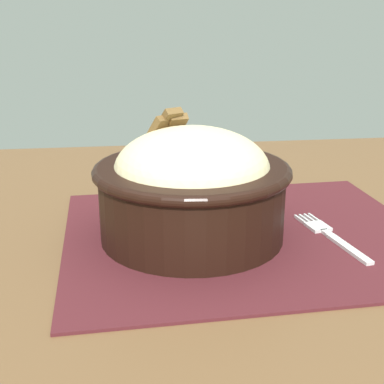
{
  "coord_description": "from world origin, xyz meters",
  "views": [
    {
      "loc": [
        -0.11,
        -0.51,
        1.0
      ],
      "look_at": [
        -0.04,
        0.01,
        0.82
      ],
      "focal_mm": 49.25,
      "sensor_mm": 36.0,
      "label": 1
    }
  ],
  "objects": [
    {
      "name": "table",
      "position": [
        0.0,
        0.0,
        0.69
      ],
      "size": [
        1.19,
        0.9,
        0.76
      ],
      "color": "brown",
      "rests_on": "ground_plane"
    },
    {
      "name": "placemat",
      "position": [
        0.02,
        0.01,
        0.77
      ],
      "size": [
        0.4,
        0.34,
        0.0
      ],
      "primitive_type": "cube",
      "rotation": [
        0.0,
        0.0,
        0.04
      ],
      "color": "#47191E",
      "rests_on": "table"
    },
    {
      "name": "fork",
      "position": [
        0.11,
        -0.01,
        0.77
      ],
      "size": [
        0.04,
        0.13,
        0.0
      ],
      "color": "silver",
      "rests_on": "placemat"
    },
    {
      "name": "bowl",
      "position": [
        -0.04,
        0.01,
        0.82
      ],
      "size": [
        0.21,
        0.21,
        0.13
      ],
      "color": "black",
      "rests_on": "placemat"
    }
  ]
}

